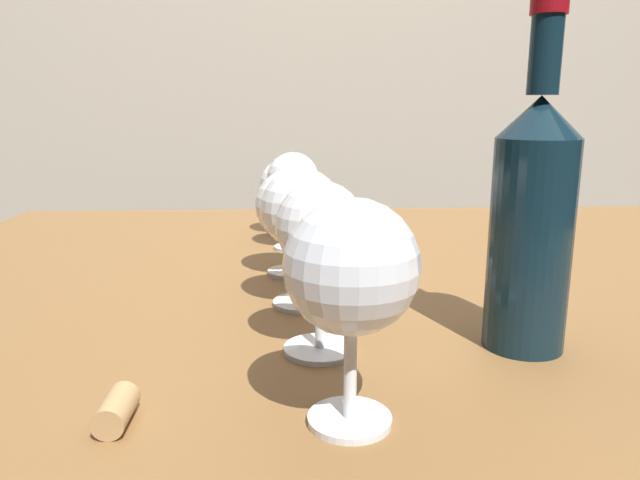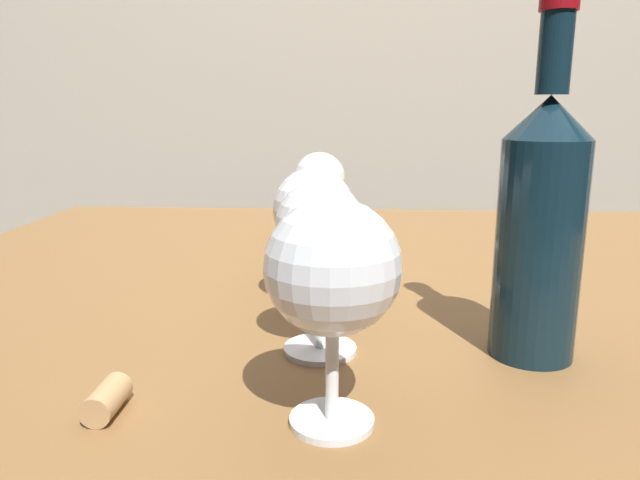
{
  "view_description": "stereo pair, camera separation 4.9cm",
  "coord_description": "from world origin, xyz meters",
  "px_view_note": "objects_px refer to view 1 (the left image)",
  "views": [
    {
      "loc": [
        -0.12,
        -0.73,
        0.97
      ],
      "look_at": [
        -0.1,
        -0.25,
        0.86
      ],
      "focal_mm": 32.79,
      "sensor_mm": 36.0,
      "label": 1
    },
    {
      "loc": [
        -0.07,
        -0.73,
        0.97
      ],
      "look_at": [
        -0.1,
        -0.25,
        0.86
      ],
      "focal_mm": 32.79,
      "sensor_mm": 36.0,
      "label": 2
    }
  ],
  "objects_px": {
    "wine_bottle": "(532,219)",
    "cork": "(116,410)",
    "wine_glass_white": "(301,212)",
    "wine_glass_empty": "(283,185)",
    "wine_glass_merlot": "(320,232)",
    "wine_glass_chardonnay": "(291,205)",
    "wine_glass_rose": "(351,271)",
    "wine_glass_port": "(293,182)"
  },
  "relations": [
    {
      "from": "wine_glass_chardonnay",
      "to": "wine_glass_merlot",
      "type": "bearing_deg",
      "value": -84.2
    },
    {
      "from": "wine_glass_rose",
      "to": "wine_glass_chardonnay",
      "type": "xyz_separation_m",
      "value": [
        -0.04,
        0.37,
        -0.02
      ]
    },
    {
      "from": "wine_glass_chardonnay",
      "to": "cork",
      "type": "distance_m",
      "value": 0.39
    },
    {
      "from": "wine_glass_empty",
      "to": "wine_bottle",
      "type": "relative_size",
      "value": 0.42
    },
    {
      "from": "wine_glass_merlot",
      "to": "wine_bottle",
      "type": "xyz_separation_m",
      "value": [
        0.18,
        0.01,
        0.01
      ]
    },
    {
      "from": "wine_glass_white",
      "to": "wine_bottle",
      "type": "distance_m",
      "value": 0.23
    },
    {
      "from": "wine_glass_chardonnay",
      "to": "wine_bottle",
      "type": "bearing_deg",
      "value": -49.68
    },
    {
      "from": "wine_bottle",
      "to": "cork",
      "type": "xyz_separation_m",
      "value": [
        -0.33,
        -0.12,
        -0.11
      ]
    },
    {
      "from": "wine_glass_empty",
      "to": "wine_glass_merlot",
      "type": "bearing_deg",
      "value": -85.57
    },
    {
      "from": "wine_glass_rose",
      "to": "wine_glass_chardonnay",
      "type": "distance_m",
      "value": 0.37
    },
    {
      "from": "wine_glass_chardonnay",
      "to": "wine_glass_port",
      "type": "distance_m",
      "value": 0.13
    },
    {
      "from": "wine_bottle",
      "to": "cork",
      "type": "height_order",
      "value": "wine_bottle"
    },
    {
      "from": "wine_glass_rose",
      "to": "wine_glass_merlot",
      "type": "relative_size",
      "value": 1.03
    },
    {
      "from": "wine_glass_merlot",
      "to": "wine_glass_rose",
      "type": "bearing_deg",
      "value": -83.01
    },
    {
      "from": "wine_glass_rose",
      "to": "cork",
      "type": "bearing_deg",
      "value": 178.31
    },
    {
      "from": "wine_bottle",
      "to": "wine_glass_merlot",
      "type": "bearing_deg",
      "value": -178.41
    },
    {
      "from": "wine_glass_rose",
      "to": "wine_glass_empty",
      "type": "xyz_separation_m",
      "value": [
        -0.05,
        0.61,
        -0.03
      ]
    },
    {
      "from": "wine_glass_chardonnay",
      "to": "cork",
      "type": "relative_size",
      "value": 3.22
    },
    {
      "from": "wine_glass_port",
      "to": "wine_glass_empty",
      "type": "bearing_deg",
      "value": 98.28
    },
    {
      "from": "wine_glass_rose",
      "to": "wine_glass_port",
      "type": "height_order",
      "value": "wine_glass_rose"
    },
    {
      "from": "wine_glass_merlot",
      "to": "wine_glass_port",
      "type": "relative_size",
      "value": 1.04
    },
    {
      "from": "wine_glass_merlot",
      "to": "wine_glass_empty",
      "type": "distance_m",
      "value": 0.5
    },
    {
      "from": "wine_glass_rose",
      "to": "wine_glass_white",
      "type": "relative_size",
      "value": 1.04
    },
    {
      "from": "wine_glass_chardonnay",
      "to": "cork",
      "type": "height_order",
      "value": "wine_glass_chardonnay"
    },
    {
      "from": "wine_glass_chardonnay",
      "to": "wine_glass_rose",
      "type": "bearing_deg",
      "value": -83.82
    },
    {
      "from": "wine_glass_port",
      "to": "wine_glass_white",
      "type": "bearing_deg",
      "value": -88.17
    },
    {
      "from": "wine_glass_empty",
      "to": "cork",
      "type": "distance_m",
      "value": 0.62
    },
    {
      "from": "wine_glass_rose",
      "to": "cork",
      "type": "xyz_separation_m",
      "value": [
        -0.16,
        0.0,
        -0.1
      ]
    },
    {
      "from": "wine_glass_merlot",
      "to": "cork",
      "type": "distance_m",
      "value": 0.21
    },
    {
      "from": "wine_glass_port",
      "to": "cork",
      "type": "relative_size",
      "value": 3.48
    },
    {
      "from": "wine_glass_empty",
      "to": "cork",
      "type": "bearing_deg",
      "value": -99.82
    },
    {
      "from": "wine_glass_rose",
      "to": "wine_glass_empty",
      "type": "height_order",
      "value": "wine_glass_rose"
    },
    {
      "from": "wine_glass_chardonnay",
      "to": "wine_glass_empty",
      "type": "xyz_separation_m",
      "value": [
        -0.01,
        0.24,
        -0.01
      ]
    },
    {
      "from": "wine_glass_rose",
      "to": "wine_glass_empty",
      "type": "distance_m",
      "value": 0.62
    },
    {
      "from": "wine_glass_merlot",
      "to": "wine_bottle",
      "type": "bearing_deg",
      "value": 1.59
    },
    {
      "from": "wine_glass_merlot",
      "to": "wine_glass_chardonnay",
      "type": "relative_size",
      "value": 1.12
    },
    {
      "from": "cork",
      "to": "wine_bottle",
      "type": "bearing_deg",
      "value": 20.1
    },
    {
      "from": "cork",
      "to": "wine_glass_empty",
      "type": "bearing_deg",
      "value": 80.18
    },
    {
      "from": "wine_glass_chardonnay",
      "to": "wine_bottle",
      "type": "relative_size",
      "value": 0.46
    },
    {
      "from": "wine_glass_merlot",
      "to": "wine_bottle",
      "type": "relative_size",
      "value": 0.51
    },
    {
      "from": "wine_bottle",
      "to": "wine_glass_white",
      "type": "bearing_deg",
      "value": 148.57
    },
    {
      "from": "wine_glass_merlot",
      "to": "wine_glass_white",
      "type": "distance_m",
      "value": 0.13
    }
  ]
}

